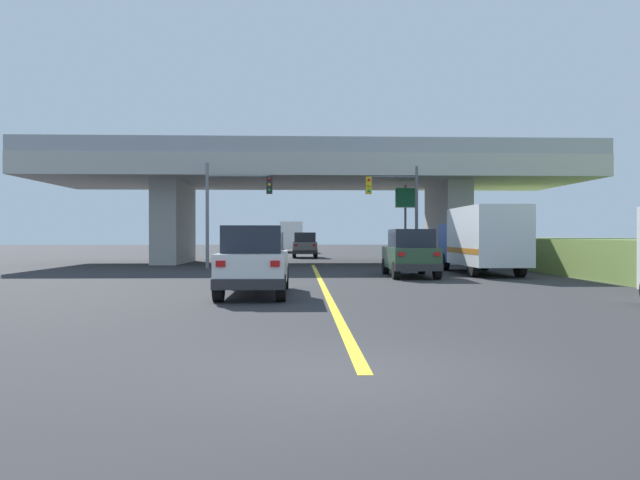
# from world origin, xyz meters

# --- Properties ---
(ground) EXTENTS (160.00, 160.00, 0.00)m
(ground) POSITION_xyz_m (0.00, 30.41, 0.00)
(ground) COLOR #2B2B2D
(overpass_bridge) EXTENTS (34.14, 10.64, 7.32)m
(overpass_bridge) POSITION_xyz_m (0.00, 30.41, 5.23)
(overpass_bridge) COLOR #B7B5AD
(overpass_bridge) RESTS_ON ground
(lane_divider_stripe) EXTENTS (0.20, 27.37, 0.01)m
(lane_divider_stripe) POSITION_xyz_m (0.00, 13.69, 0.00)
(lane_divider_stripe) COLOR yellow
(lane_divider_stripe) RESTS_ON ground
(suv_lead) EXTENTS (1.90, 4.83, 2.02)m
(suv_lead) POSITION_xyz_m (-2.13, 9.86, 1.01)
(suv_lead) COLOR silver
(suv_lead) RESTS_ON ground
(suv_crossing) EXTENTS (2.02, 4.56, 2.02)m
(suv_crossing) POSITION_xyz_m (3.90, 17.31, 1.01)
(suv_crossing) COLOR #2D4C33
(suv_crossing) RESTS_ON ground
(box_truck) EXTENTS (2.33, 7.01, 3.03)m
(box_truck) POSITION_xyz_m (7.51, 18.89, 1.60)
(box_truck) COLOR navy
(box_truck) RESTS_ON ground
(sedan_oncoming) EXTENTS (1.95, 4.37, 2.02)m
(sedan_oncoming) POSITION_xyz_m (-0.37, 39.31, 1.01)
(sedan_oncoming) COLOR slate
(sedan_oncoming) RESTS_ON ground
(traffic_signal_nearside) EXTENTS (2.96, 0.36, 5.66)m
(traffic_signal_nearside) POSITION_xyz_m (4.82, 25.14, 3.62)
(traffic_signal_nearside) COLOR #56595E
(traffic_signal_nearside) RESTS_ON ground
(traffic_signal_farside) EXTENTS (3.60, 0.36, 5.68)m
(traffic_signal_farside) POSITION_xyz_m (-4.58, 24.17, 3.63)
(traffic_signal_farside) COLOR slate
(traffic_signal_farside) RESTS_ON ground
(highway_sign) EXTENTS (1.30, 0.17, 4.92)m
(highway_sign) POSITION_xyz_m (5.80, 28.64, 3.55)
(highway_sign) COLOR #56595E
(highway_sign) RESTS_ON ground
(semi_truck_distant) EXTENTS (2.33, 7.14, 3.23)m
(semi_truck_distant) POSITION_xyz_m (-1.64, 55.10, 1.68)
(semi_truck_distant) COLOR navy
(semi_truck_distant) RESTS_ON ground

